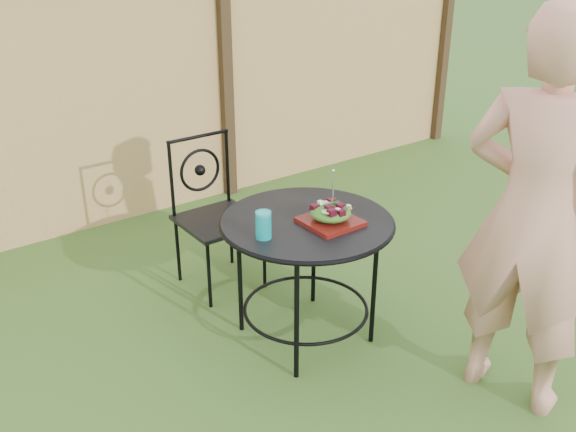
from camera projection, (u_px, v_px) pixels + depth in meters
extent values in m
plane|color=#264E19|center=(234.00, 380.00, 3.29)|extent=(60.00, 60.00, 0.00)
cube|color=tan|center=(65.00, 114.00, 4.52)|extent=(8.00, 0.05, 1.80)
cube|color=black|center=(226.00, 84.00, 5.17)|extent=(0.09, 0.09, 1.90)
cube|color=black|center=(444.00, 49.00, 6.56)|extent=(0.09, 0.09, 1.90)
cylinder|color=black|center=(307.00, 221.00, 3.35)|extent=(0.90, 0.90, 0.02)
torus|color=black|center=(307.00, 222.00, 3.35)|extent=(0.92, 0.92, 0.02)
torus|color=black|center=(306.00, 308.00, 3.57)|extent=(0.70, 0.70, 0.02)
cylinder|color=black|center=(314.00, 250.00, 3.83)|extent=(0.03, 0.03, 0.71)
cylinder|color=black|center=(240.00, 276.00, 3.55)|extent=(0.03, 0.03, 0.71)
cylinder|color=black|center=(297.00, 319.00, 3.17)|extent=(0.03, 0.03, 0.71)
cylinder|color=black|center=(374.00, 286.00, 3.45)|extent=(0.03, 0.03, 0.71)
cube|color=black|center=(219.00, 221.00, 3.98)|extent=(0.46, 0.46, 0.03)
cylinder|color=black|center=(198.00, 137.00, 3.93)|extent=(0.42, 0.02, 0.02)
torus|color=black|center=(200.00, 170.00, 4.02)|extent=(0.28, 0.02, 0.28)
cylinder|color=black|center=(209.00, 275.00, 3.82)|extent=(0.02, 0.02, 0.44)
cylinder|color=black|center=(264.00, 257.00, 4.04)|extent=(0.02, 0.02, 0.44)
cylinder|color=black|center=(178.00, 250.00, 4.12)|extent=(0.02, 0.02, 0.44)
cylinder|color=black|center=(231.00, 234.00, 4.33)|extent=(0.02, 0.02, 0.44)
cylinder|color=black|center=(171.00, 180.00, 3.92)|extent=(0.02, 0.02, 0.50)
cylinder|color=black|center=(227.00, 167.00, 4.14)|extent=(0.02, 0.02, 0.50)
imported|color=tan|center=(535.00, 217.00, 2.84)|extent=(0.62, 0.79, 1.90)
cube|color=#450C09|center=(330.00, 222.00, 3.30)|extent=(0.27, 0.27, 0.02)
ellipsoid|color=#235614|center=(331.00, 212.00, 3.27)|extent=(0.21, 0.21, 0.08)
cylinder|color=silver|center=(333.00, 188.00, 3.22)|extent=(0.01, 0.01, 0.18)
cylinder|color=#0EA0A5|center=(263.00, 225.00, 3.12)|extent=(0.08, 0.08, 0.14)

